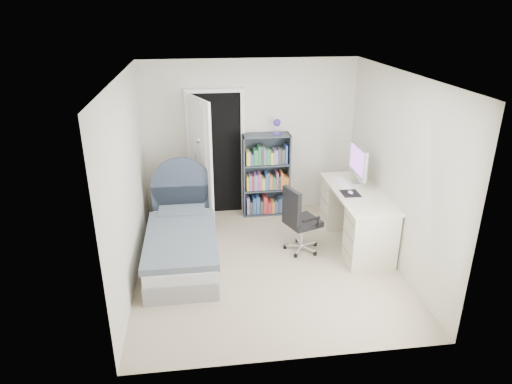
{
  "coord_description": "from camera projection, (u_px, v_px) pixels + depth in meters",
  "views": [
    {
      "loc": [
        -0.83,
        -5.26,
        3.25
      ],
      "look_at": [
        -0.11,
        0.2,
        0.98
      ],
      "focal_mm": 32.0,
      "sensor_mm": 36.0,
      "label": 1
    }
  ],
  "objects": [
    {
      "name": "door",
      "position": [
        206.0,
        158.0,
        7.08
      ],
      "size": [
        0.92,
        0.78,
        2.06
      ],
      "color": "black",
      "rests_on": "ground"
    },
    {
      "name": "desk",
      "position": [
        356.0,
        215.0,
        6.56
      ],
      "size": [
        0.67,
        1.66,
        1.36
      ],
      "color": "beige",
      "rests_on": "ground"
    },
    {
      "name": "floor_lamp",
      "position": [
        199.0,
        189.0,
        7.1
      ],
      "size": [
        0.2,
        0.2,
        1.41
      ],
      "color": "silver",
      "rests_on": "ground"
    },
    {
      "name": "nightstand",
      "position": [
        171.0,
        195.0,
        7.28
      ],
      "size": [
        0.44,
        0.44,
        0.64
      ],
      "color": "tan",
      "rests_on": "ground"
    },
    {
      "name": "room_shell",
      "position": [
        267.0,
        177.0,
        5.68
      ],
      "size": [
        3.5,
        3.7,
        2.6
      ],
      "color": "tan",
      "rests_on": "ground"
    },
    {
      "name": "bed",
      "position": [
        182.0,
        242.0,
        6.17
      ],
      "size": [
        0.92,
        1.93,
        1.19
      ],
      "color": "gray",
      "rests_on": "ground"
    },
    {
      "name": "bookcase",
      "position": [
        266.0,
        178.0,
        7.45
      ],
      "size": [
        0.76,
        0.32,
        1.61
      ],
      "color": "#354049",
      "rests_on": "ground"
    },
    {
      "name": "office_chair",
      "position": [
        298.0,
        217.0,
        6.28
      ],
      "size": [
        0.55,
        0.56,
        0.96
      ],
      "color": "silver",
      "rests_on": "ground"
    }
  ]
}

